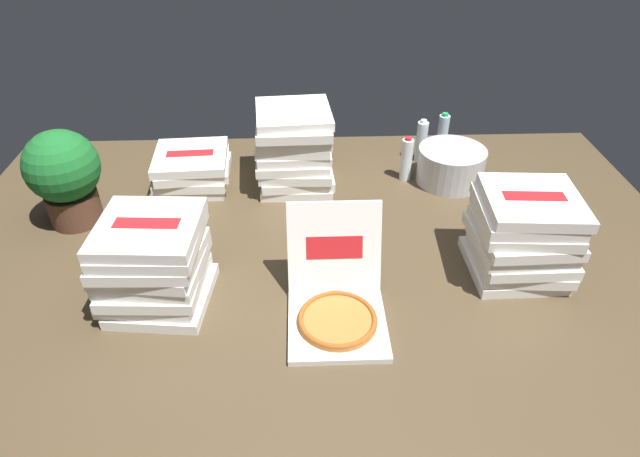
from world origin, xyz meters
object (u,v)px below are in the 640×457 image
Objects in this scene: open_pizza_box at (336,300)px; pizza_stack_right_near at (192,169)px; water_bottle_2 at (442,134)px; ice_bucket at (451,165)px; potted_plant at (64,174)px; pizza_stack_left_near at (153,263)px; pizza_stack_left_far at (295,148)px; pizza_stack_right_mid at (522,235)px; water_bottle_1 at (421,141)px; water_bottle_0 at (406,159)px.

pizza_stack_right_near is at bearing 124.65° from open_pizza_box.
water_bottle_2 reaches higher than pizza_stack_right_near.
potted_plant reaches higher than ice_bucket.
pizza_stack_left_near is (-0.65, 0.11, 0.10)m from open_pizza_box.
pizza_stack_right_near is at bearing 178.93° from pizza_stack_left_far.
open_pizza_box is 1.19× the size of pizza_stack_right_mid.
pizza_stack_left_near reaches higher than ice_bucket.
open_pizza_box is 1.05× the size of potted_plant.
water_bottle_1 is at bearing 17.95° from pizza_stack_left_far.
pizza_stack_left_far is 0.71m from water_bottle_1.
pizza_stack_left_far is at bearing 58.43° from pizza_stack_left_near.
pizza_stack_right_mid reaches higher than ice_bucket.
pizza_stack_left_far is 0.52m from pizza_stack_right_near.
pizza_stack_right_near is at bearing -170.02° from water_bottle_1.
pizza_stack_left_far is at bearing 16.55° from potted_plant.
water_bottle_1 reaches higher than pizza_stack_right_near.
pizza_stack_left_far is at bearing -162.05° from water_bottle_1.
water_bottle_1 is at bearing -148.71° from water_bottle_2.
pizza_stack_right_mid is at bearing -27.48° from pizza_stack_right_near.
pizza_stack_right_mid is 1.91m from potted_plant.
pizza_stack_left_near is 1.03× the size of pizza_stack_left_far.
pizza_stack_left_far reaches higher than open_pizza_box.
potted_plant is at bearing -168.49° from water_bottle_0.
pizza_stack_left_far is 1.03m from potted_plant.
potted_plant reaches higher than water_bottle_2.
water_bottle_1 is 0.15m from water_bottle_2.
water_bottle_1 is (-0.21, 0.92, -0.06)m from pizza_stack_right_mid.
open_pizza_box reaches higher than water_bottle_2.
open_pizza_box reaches higher than pizza_stack_left_near.
water_bottle_2 is at bearing 94.36° from pizza_stack_right_mid.
pizza_stack_right_near is 1.33m from water_bottle_2.
ice_bucket is 1.43× the size of water_bottle_0.
potted_plant is at bearing -162.88° from water_bottle_1.
pizza_stack_left_near is at bearing -90.05° from pizza_stack_right_near.
potted_plant is at bearing -163.45° from pizza_stack_left_far.
pizza_stack_left_near is at bearing -48.09° from potted_plant.
water_bottle_0 and water_bottle_1 have the same top height.
water_bottle_0 is at bearing 2.14° from pizza_stack_left_far.
pizza_stack_left_near is 1.36m from water_bottle_0.
pizza_stack_left_near is 1.72m from water_bottle_2.
pizza_stack_right_near is 0.87× the size of potted_plant.
pizza_stack_right_near is (-0.65, 0.94, 0.01)m from open_pizza_box.
ice_bucket is at bearing -94.48° from water_bottle_2.
pizza_stack_right_mid is 1.15× the size of ice_bucket.
water_bottle_1 reaches higher than ice_bucket.
pizza_stack_left_near is 0.84m from pizza_stack_right_near.
open_pizza_box is at bearing -114.33° from water_bottle_1.
water_bottle_0 is 0.23m from water_bottle_1.
ice_bucket is at bearing 32.44° from pizza_stack_left_near.
pizza_stack_left_far is (-0.87, 0.71, 0.02)m from pizza_stack_right_mid.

